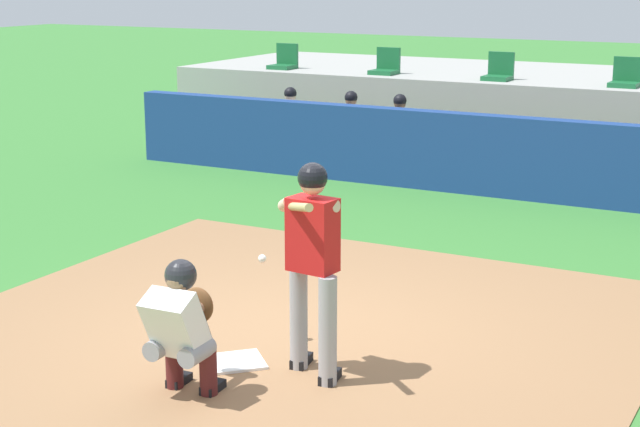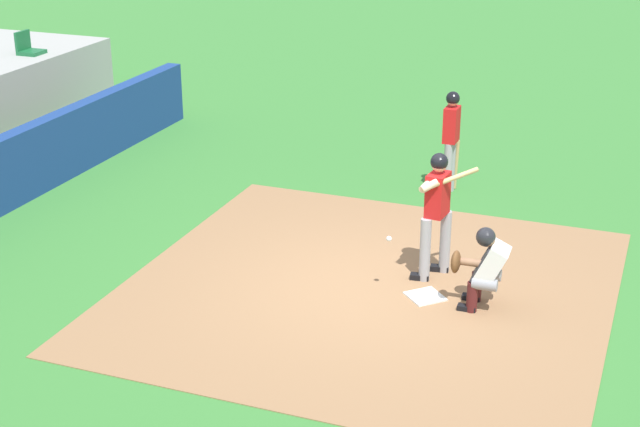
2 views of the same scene
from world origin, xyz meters
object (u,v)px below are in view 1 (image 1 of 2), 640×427
batter_at_plate (312,256)px  dugout_player_0 (287,124)px  home_plate (237,361)px  dugout_player_1 (348,129)px  stadium_seat_0 (284,62)px  stadium_seat_3 (625,78)px  dugout_player_2 (396,133)px  stadium_seat_2 (499,72)px  stadium_seat_1 (386,67)px  catcher_crouched (182,323)px

batter_at_plate → dugout_player_0: 9.45m
home_plate → dugout_player_1: 8.71m
dugout_player_0 → stadium_seat_0: size_ratio=2.71×
stadium_seat_3 → dugout_player_2: bearing=-147.6°
stadium_seat_2 → stadium_seat_3: 2.17m
stadium_seat_3 → stadium_seat_1: bearing=180.0°
catcher_crouched → dugout_player_0: bearing=115.2°
home_plate → stadium_seat_0: size_ratio=0.92×
catcher_crouched → stadium_seat_0: 12.22m
dugout_player_0 → stadium_seat_3: 5.72m
home_plate → stadium_seat_0: 11.63m
home_plate → dugout_player_1: size_ratio=0.34×
dugout_player_1 → dugout_player_2: same height
batter_at_plate → stadium_seat_3: bearing=87.8°
dugout_player_0 → stadium_seat_2: 3.82m
dugout_player_1 → stadium_seat_1: (-0.23, 2.03, 0.86)m
home_plate → dugout_player_0: dugout_player_0 is taller
home_plate → dugout_player_0: (-4.19, 8.14, 0.65)m
home_plate → stadium_seat_3: stadium_seat_3 is taller
home_plate → stadium_seat_0: (-5.42, 10.18, 1.51)m
stadium_seat_1 → stadium_seat_2: bearing=0.0°
dugout_player_2 → stadium_seat_0: stadium_seat_0 is taller
batter_at_plate → stadium_seat_1: bearing=111.3°
batter_at_plate → stadium_seat_2: size_ratio=3.76×
stadium_seat_1 → catcher_crouched: bearing=-73.5°
catcher_crouched → stadium_seat_1: size_ratio=3.39×
batter_at_plate → catcher_crouched: bearing=-131.1°
catcher_crouched → stadium_seat_3: 11.02m
dugout_player_0 → stadium_seat_0: stadium_seat_0 is taller
dugout_player_2 → dugout_player_0: bearing=180.0°
dugout_player_2 → stadium_seat_1: (-1.13, 2.03, 0.86)m
home_plate → stadium_seat_2: 10.35m
stadium_seat_1 → batter_at_plate: bearing=-68.7°
dugout_player_1 → dugout_player_2: size_ratio=1.00×
home_plate → stadium_seat_1: stadium_seat_1 is taller
catcher_crouched → stadium_seat_3: bearing=84.3°
dugout_player_2 → home_plate: bearing=-75.4°
home_plate → dugout_player_0: size_ratio=0.34×
home_plate → catcher_crouched: (-0.02, -0.74, 0.58)m
batter_at_plate → stadium_seat_1: 10.87m
batter_at_plate → dugout_player_2: size_ratio=1.39×
catcher_crouched → dugout_player_2: dugout_player_2 is taller
stadium_seat_3 → dugout_player_1: bearing=-153.6°
home_plate → catcher_crouched: size_ratio=0.27×
dugout_player_2 → batter_at_plate: bearing=-70.8°
stadium_seat_0 → stadium_seat_3: 6.50m
stadium_seat_2 → home_plate: bearing=-83.9°
home_plate → stadium_seat_3: (1.08, 10.18, 1.51)m
stadium_seat_2 → dugout_player_1: bearing=-133.6°
stadium_seat_0 → catcher_crouched: bearing=-63.7°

